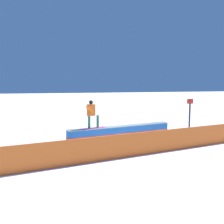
{
  "coord_description": "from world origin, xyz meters",
  "views": [
    {
      "loc": [
        3.97,
        13.49,
        3.07
      ],
      "look_at": [
        0.83,
        1.17,
        1.56
      ],
      "focal_mm": 39.87,
      "sensor_mm": 36.0,
      "label": 1
    }
  ],
  "objects": [
    {
      "name": "grind_box",
      "position": [
        0.0,
        0.0,
        0.27
      ],
      "size": [
        6.29,
        1.75,
        0.6
      ],
      "color": "blue",
      "rests_on": "ground_plane"
    },
    {
      "name": "ground_plane",
      "position": [
        0.0,
        0.0,
        0.0
      ],
      "size": [
        120.0,
        120.0,
        0.0
      ],
      "primitive_type": "plane",
      "color": "white"
    },
    {
      "name": "snowboarder",
      "position": [
        1.75,
        0.37,
        1.44
      ],
      "size": [
        1.42,
        0.76,
        1.53
      ],
      "color": "#C22791",
      "rests_on": "grind_box"
    },
    {
      "name": "safety_fence",
      "position": [
        0.0,
        3.79,
        0.49
      ],
      "size": [
        13.47,
        2.79,
        0.99
      ],
      "primitive_type": "cube",
      "rotation": [
        0.0,
        0.0,
        0.2
      ],
      "color": "orange",
      "rests_on": "ground_plane"
    },
    {
      "name": "trail_marker",
      "position": [
        -4.48,
        -0.11,
        1.11
      ],
      "size": [
        0.4,
        0.1,
        2.07
      ],
      "color": "#262628",
      "rests_on": "ground_plane"
    }
  ]
}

